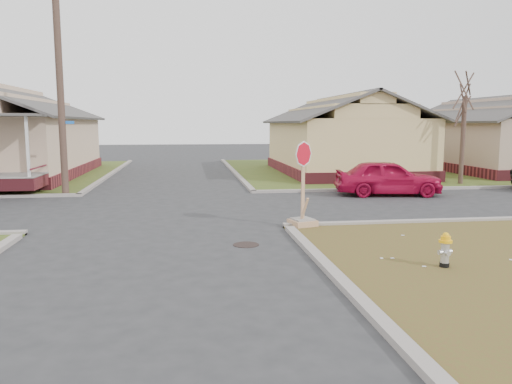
{
  "coord_description": "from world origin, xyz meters",
  "views": [
    {
      "loc": [
        0.81,
        -12.37,
        2.96
      ],
      "look_at": [
        2.65,
        1.0,
        1.1
      ],
      "focal_mm": 35.0,
      "sensor_mm": 36.0,
      "label": 1
    }
  ],
  "objects": [
    {
      "name": "fire_hydrant",
      "position": [
        5.98,
        -3.1,
        0.45
      ],
      "size": [
        0.27,
        0.27,
        0.72
      ],
      "rotation": [
        0.0,
        0.0,
        0.19
      ],
      "color": "black",
      "rests_on": "ground"
    },
    {
      "name": "tree_mid_right",
      "position": [
        14.0,
        10.2,
        2.15
      ],
      "size": [
        0.22,
        0.22,
        4.2
      ],
      "primitive_type": "cylinder",
      "color": "#3E2924",
      "rests_on": "verge_far_right"
    },
    {
      "name": "side_house_tan",
      "position": [
        20.0,
        16.5,
        2.19
      ],
      "size": [
        7.6,
        11.6,
        4.7
      ],
      "color": "maroon",
      "rests_on": "ground"
    },
    {
      "name": "ground",
      "position": [
        0.0,
        0.0,
        0.0
      ],
      "size": [
        120.0,
        120.0,
        0.0
      ],
      "primitive_type": "plane",
      "color": "#2A2B2D",
      "rests_on": "ground"
    },
    {
      "name": "verge_far_right",
      "position": [
        22.0,
        18.0,
        0.03
      ],
      "size": [
        37.0,
        19.0,
        0.05
      ],
      "primitive_type": "cube",
      "color": "#394F1C",
      "rests_on": "ground"
    },
    {
      "name": "curbs",
      "position": [
        0.0,
        5.0,
        0.0
      ],
      "size": [
        80.0,
        40.0,
        0.12
      ],
      "primitive_type": null,
      "color": "gray",
      "rests_on": "ground"
    },
    {
      "name": "manhole",
      "position": [
        2.2,
        -0.5,
        0.01
      ],
      "size": [
        0.64,
        0.64,
        0.01
      ],
      "primitive_type": "cylinder",
      "color": "black",
      "rests_on": "ground"
    },
    {
      "name": "side_house_yellow",
      "position": [
        10.0,
        16.5,
        2.19
      ],
      "size": [
        7.6,
        11.6,
        4.7
      ],
      "color": "maroon",
      "rests_on": "ground"
    },
    {
      "name": "stop_sign",
      "position": [
        4.06,
        1.38,
        0.57
      ],
      "size": [
        0.69,
        0.67,
        2.43
      ],
      "rotation": [
        0.0,
        0.0,
        0.3
      ],
      "color": "#A47759",
      "rests_on": "ground"
    },
    {
      "name": "utility_pole",
      "position": [
        -4.2,
        8.9,
        4.66
      ],
      "size": [
        1.8,
        0.28,
        9.0
      ],
      "color": "#3E2924",
      "rests_on": "ground"
    },
    {
      "name": "red_sedan",
      "position": [
        9.04,
        7.23,
        0.74
      ],
      "size": [
        4.51,
        2.31,
        1.47
      ],
      "primitive_type": "imported",
      "rotation": [
        0.0,
        0.0,
        1.43
      ],
      "color": "#AA0C33",
      "rests_on": "ground"
    }
  ]
}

